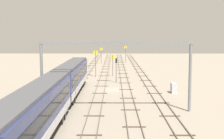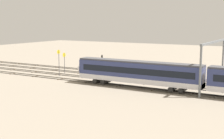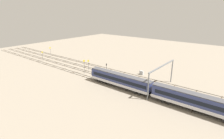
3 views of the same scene
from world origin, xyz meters
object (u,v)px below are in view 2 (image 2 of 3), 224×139
Objects in this scene: speed_sign_far_trackside at (64,60)px; speed_sign_distant_end at (59,59)px; relay_cabinet at (165,71)px; signal_light_trackside_approach at (102,63)px; overhead_gantry at (214,53)px.

speed_sign_distant_end is (-1.43, 3.75, 0.59)m from speed_sign_far_trackside.
speed_sign_far_trackside is 23.50m from relay_cabinet.
relay_cabinet is (-11.28, -9.22, -2.30)m from signal_light_trackside_approach.
speed_sign_distant_end is at bearing 27.89° from signal_light_trackside_approach.
speed_sign_far_trackside reaches higher than relay_cabinet.
speed_sign_far_trackside is at bearing 4.16° from signal_light_trackside_approach.
speed_sign_far_trackside is 0.82× the size of speed_sign_distant_end.
speed_sign_far_trackside is (33.81, 0.54, -3.26)m from overhead_gantry.
overhead_gantry is 32.78m from speed_sign_distant_end.
speed_sign_far_trackside reaches higher than signal_light_trackside_approach.
speed_sign_far_trackside is 1.02× the size of signal_light_trackside_approach.
overhead_gantry is 3.17× the size of speed_sign_distant_end.
relay_cabinet is (12.66, -9.40, -5.68)m from overhead_gantry.
signal_light_trackside_approach is (-9.88, -0.72, -0.13)m from speed_sign_far_trackside.
speed_sign_distant_end is 9.59m from signal_light_trackside_approach.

